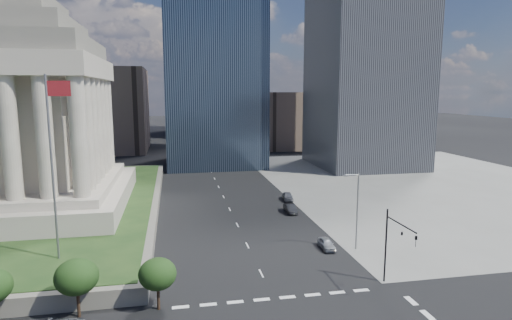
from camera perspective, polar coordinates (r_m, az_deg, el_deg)
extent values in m
plane|color=black|center=(126.14, -6.69, -0.16)|extent=(500.00, 500.00, 0.00)
cube|color=slate|center=(102.64, 21.82, -2.86)|extent=(68.00, 90.00, 0.03)
cylinder|color=slate|center=(50.53, -25.53, -1.10)|extent=(0.24, 0.24, 20.00)
cube|color=maroon|center=(49.58, -24.85, 8.65)|extent=(2.40, 0.05, 1.60)
cube|color=black|center=(120.14, -5.79, 13.75)|extent=(26.00, 26.00, 60.00)
cube|color=brown|center=(159.92, 3.96, 5.42)|extent=(20.00, 30.00, 20.00)
cube|color=brown|center=(155.71, -18.79, 6.34)|extent=(24.00, 30.00, 28.00)
cylinder|color=black|center=(47.99, 16.92, -10.87)|extent=(0.18, 0.18, 8.00)
cylinder|color=black|center=(44.72, 18.76, -8.12)|extent=(0.14, 5.50, 0.14)
cube|color=black|center=(42.72, 20.55, -10.15)|extent=(0.30, 0.30, 1.10)
cylinder|color=slate|center=(56.22, 13.34, -6.71)|extent=(0.16, 0.16, 10.00)
cylinder|color=slate|center=(54.77, 12.66, -1.94)|extent=(1.80, 0.12, 0.12)
cube|color=slate|center=(54.44, 11.79, -2.09)|extent=(0.50, 0.22, 0.14)
imported|color=#92969A|center=(56.92, 9.40, -10.97)|extent=(1.71, 3.96, 1.33)
imported|color=black|center=(72.35, 4.59, -6.46)|extent=(1.61, 4.41, 1.44)
imported|color=#585A60|center=(80.35, 4.26, -4.87)|extent=(2.40, 4.60, 1.49)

